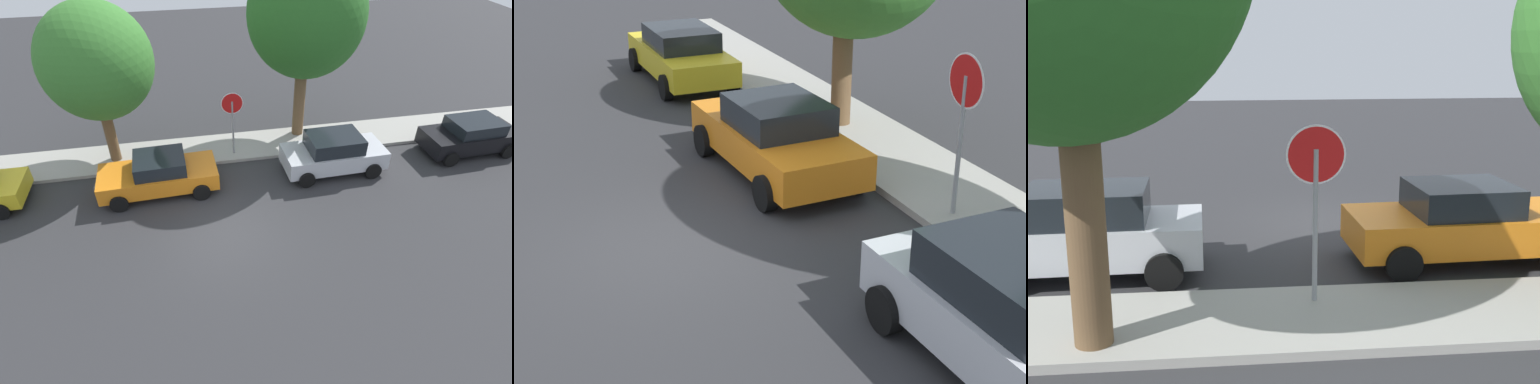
% 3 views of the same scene
% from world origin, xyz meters
% --- Properties ---
extents(ground_plane, '(60.00, 60.00, 0.00)m').
position_xyz_m(ground_plane, '(0.00, 0.00, 0.00)').
color(ground_plane, '#2D2D30').
extents(sidewalk_curb, '(32.00, 2.23, 0.14)m').
position_xyz_m(sidewalk_curb, '(0.00, 5.18, 0.07)').
color(sidewalk_curb, '#9E9B93').
rests_on(sidewalk_curb, ground_plane).
extents(stop_sign, '(0.88, 0.08, 2.85)m').
position_xyz_m(stop_sign, '(1.03, 4.64, 1.99)').
color(stop_sign, gray).
rests_on(stop_sign, ground_plane).
extents(parked_car_orange, '(4.36, 2.14, 1.48)m').
position_xyz_m(parked_car_orange, '(-2.05, 2.75, 0.74)').
color(parked_car_orange, orange).
rests_on(parked_car_orange, ground_plane).
extents(parked_car_silver, '(4.06, 2.05, 1.58)m').
position_xyz_m(parked_car_silver, '(4.75, 2.80, 0.80)').
color(parked_car_silver, silver).
rests_on(parked_car_silver, ground_plane).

